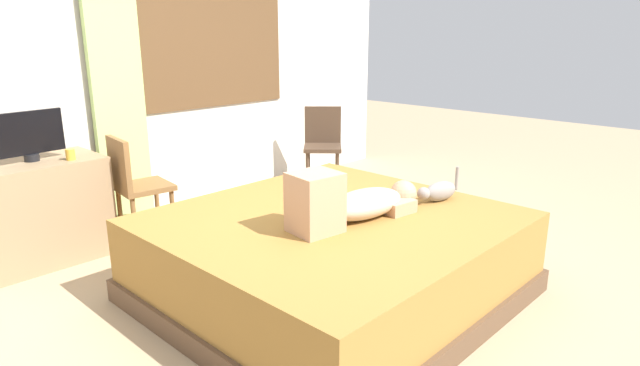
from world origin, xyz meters
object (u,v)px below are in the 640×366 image
Objects in this scene: person_lying at (353,202)px; cup at (70,155)px; cat at (438,191)px; tv_monitor at (28,135)px; bed at (332,257)px; chair_by_desk at (134,182)px; chair_spare at (323,142)px; desk at (38,212)px.

person_lying is 12.24× the size of cup.
person_lying is 0.70m from cat.
tv_monitor is (-1.06, 2.04, 0.28)m from person_lying.
tv_monitor reaches higher than bed.
tv_monitor reaches higher than cat.
person_lying reaches higher than chair_by_desk.
person_lying is at bearing -62.63° from tv_monitor.
bed is at bearing -64.50° from cup.
cat is 2.83m from tv_monitor.
tv_monitor is 2.77m from chair_spare.
cat is 0.41× the size of chair_by_desk.
desk is 1.05× the size of chair_by_desk.
desk is 11.68× the size of cup.
person_lying is (0.02, -0.14, 0.38)m from bed.
bed is at bearing -75.63° from chair_by_desk.
bed is at bearing -61.52° from tv_monitor.
tv_monitor reaches higher than chair_spare.
chair_spare is (2.73, -0.22, -0.41)m from tv_monitor.
cup is at bearing 167.52° from chair_by_desk.
bed is 2.40m from chair_spare.
chair_spare is (1.70, 1.68, 0.25)m from bed.
desk is 0.49m from cup.
bed is 2.36× the size of chair_spare.
person_lying is 2.48m from chair_spare.
chair_by_desk is 1.00× the size of chair_spare.
chair_spare is at bearing -4.62° from desk.
cat is at bearing -23.25° from bed.
person_lying reaches higher than bed.
cat is 2.26m from chair_by_desk.
bed is 1.72m from chair_by_desk.
person_lying is 1.10× the size of chair_spare.
chair_by_desk reaches higher than cup.
desk is 2.76m from chair_spare.
desk is at bearing 175.38° from chair_spare.
chair_spare is at bearing -1.36° from cup.
cup is 0.09× the size of chair_spare.
bed is 2.00m from cup.
chair_by_desk is (0.41, -0.09, -0.27)m from cup.
tv_monitor is at bearing 175.35° from chair_spare.
person_lying is 1.85m from chair_by_desk.
desk is at bearing 180.00° from tv_monitor.
desk is at bearing 117.71° from person_lying.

